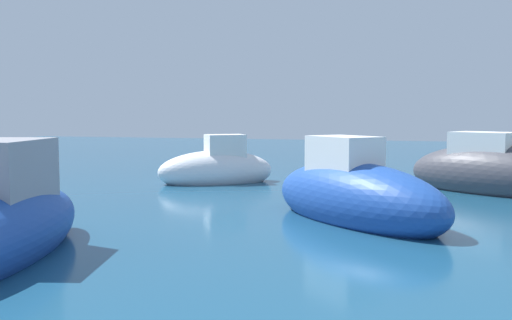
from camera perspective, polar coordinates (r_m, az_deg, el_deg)
moored_boat_1 at (r=16.07m, az=23.30°, el=-1.27°), size 5.14×4.06×1.96m
moored_boat_5 at (r=11.11m, az=10.00°, el=-3.64°), size 4.45×4.30×1.97m
moored_boat_6 at (r=19.36m, az=7.67°, el=-0.53°), size 1.90×3.41×1.30m
moored_boat_9 at (r=16.92m, az=-4.00°, el=-0.91°), size 3.69×3.14×1.74m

